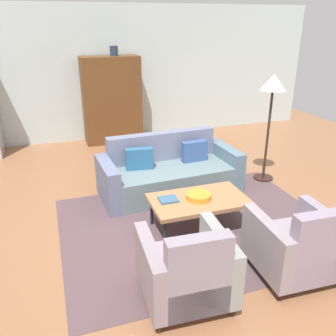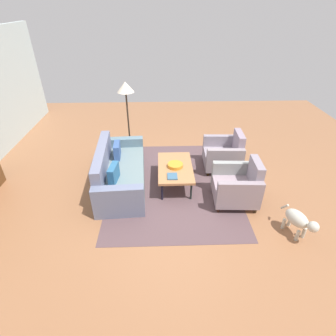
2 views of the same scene
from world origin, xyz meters
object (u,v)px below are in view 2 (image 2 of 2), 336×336
at_px(fruit_bowl, 175,165).
at_px(dog, 299,220).
at_px(book_stack, 172,176).
at_px(armchair_left, 239,186).
at_px(floor_lamp, 126,94).
at_px(coffee_table, 175,168).
at_px(armchair_right, 225,155).
at_px(couch, 118,173).

xyz_separation_m(fruit_bowl, dog, (-1.51, -1.91, -0.14)).
distance_m(fruit_bowl, book_stack, 0.38).
bearing_deg(book_stack, dog, -119.93).
relative_size(armchair_left, floor_lamp, 0.51).
xyz_separation_m(armchair_left, book_stack, (0.23, 1.24, 0.09)).
bearing_deg(coffee_table, dog, -128.47).
bearing_deg(coffee_table, fruit_bowl, 180.00).
bearing_deg(armchair_right, couch, 106.74).
bearing_deg(armchair_right, coffee_table, 119.49).
relative_size(book_stack, dog, 0.34).
bearing_deg(couch, dog, 60.69).
distance_m(armchair_right, dog, 2.24).
relative_size(coffee_table, armchair_right, 1.36).
distance_m(coffee_table, armchair_right, 1.31).
height_order(couch, fruit_bowl, couch).
bearing_deg(fruit_bowl, dog, -128.41).
xyz_separation_m(floor_lamp, dog, (-3.17, -2.99, -1.13)).
xyz_separation_m(coffee_table, armchair_right, (0.60, -1.17, -0.04)).
distance_m(armchair_right, floor_lamp, 2.72).
bearing_deg(armchair_left, fruit_bowl, 65.65).
distance_m(fruit_bowl, dog, 2.44).
distance_m(coffee_table, fruit_bowl, 0.07).
relative_size(couch, dog, 3.22).
xyz_separation_m(coffee_table, book_stack, (-0.37, 0.08, 0.05)).
bearing_deg(book_stack, couch, 71.65).
height_order(book_stack, floor_lamp, floor_lamp).
relative_size(coffee_table, armchair_left, 1.36).
xyz_separation_m(armchair_right, fruit_bowl, (-0.60, 1.17, 0.11)).
bearing_deg(armchair_left, dog, -138.06).
relative_size(armchair_left, book_stack, 3.90).
distance_m(couch, fruit_bowl, 1.20).
xyz_separation_m(armchair_right, floor_lamp, (1.05, 2.25, 1.10)).
height_order(armchair_left, floor_lamp, floor_lamp).
bearing_deg(floor_lamp, coffee_table, -146.64).
relative_size(armchair_right, fruit_bowl, 2.83).
xyz_separation_m(armchair_left, dog, (-0.91, -0.74, -0.03)).
bearing_deg(book_stack, floor_lamp, 26.53).
xyz_separation_m(couch, dog, (-1.51, -3.09, 0.03)).
distance_m(book_stack, dog, 2.29).
height_order(armchair_right, fruit_bowl, armchair_right).
height_order(coffee_table, fruit_bowl, fruit_bowl).
height_order(armchair_left, armchair_right, same).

